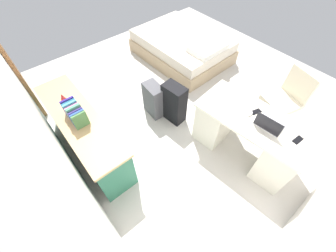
# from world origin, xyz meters

# --- Properties ---
(ground_plane) EXTENTS (5.60, 5.60, 0.00)m
(ground_plane) POSITION_xyz_m (0.00, 0.00, 0.00)
(ground_plane) COLOR beige
(wall_back) EXTENTS (4.60, 0.10, 2.83)m
(wall_back) POSITION_xyz_m (0.00, 2.04, 1.41)
(wall_back) COLOR white
(wall_back) RESTS_ON ground_plane
(door_wooden) EXTENTS (0.88, 0.05, 2.04)m
(door_wooden) POSITION_xyz_m (1.75, 1.96, 1.02)
(door_wooden) COLOR #936038
(door_wooden) RESTS_ON ground_plane
(desk) EXTENTS (1.51, 0.82, 0.74)m
(desk) POSITION_xyz_m (-1.24, -0.01, 0.39)
(desk) COLOR silver
(desk) RESTS_ON ground_plane
(office_chair) EXTENTS (0.57, 0.57, 0.94)m
(office_chair) POSITION_xyz_m (-1.22, -0.91, 0.42)
(office_chair) COLOR black
(office_chair) RESTS_ON ground_plane
(credenza) EXTENTS (1.80, 0.48, 0.73)m
(credenza) POSITION_xyz_m (0.21, 1.66, 0.36)
(credenza) COLOR #28664C
(credenza) RESTS_ON ground_plane
(bed) EXTENTS (1.94, 1.45, 0.58)m
(bed) POSITION_xyz_m (1.10, -0.96, 0.24)
(bed) COLOR tan
(bed) RESTS_ON ground_plane
(suitcase_black) EXTENTS (0.38, 0.26, 0.68)m
(suitcase_black) POSITION_xyz_m (-0.11, 0.32, 0.34)
(suitcase_black) COLOR black
(suitcase_black) RESTS_ON ground_plane
(suitcase_spare_grey) EXTENTS (0.37, 0.24, 0.57)m
(suitcase_spare_grey) POSITION_xyz_m (0.20, 0.49, 0.29)
(suitcase_spare_grey) COLOR #4C4C51
(suitcase_spare_grey) RESTS_ON ground_plane
(laptop) EXTENTS (0.33, 0.25, 0.21)m
(laptop) POSITION_xyz_m (-1.41, -0.00, 0.79)
(laptop) COLOR #B7B7BC
(laptop) RESTS_ON desk
(computer_mouse) EXTENTS (0.07, 0.11, 0.03)m
(computer_mouse) POSITION_xyz_m (-1.15, -0.01, 0.76)
(computer_mouse) COLOR white
(computer_mouse) RESTS_ON desk
(cell_phone_near_laptop) EXTENTS (0.08, 0.14, 0.01)m
(cell_phone_near_laptop) POSITION_xyz_m (-1.74, -0.11, 0.75)
(cell_phone_near_laptop) COLOR black
(cell_phone_near_laptop) RESTS_ON desk
(cell_phone_by_mouse) EXTENTS (0.10, 0.15, 0.01)m
(cell_phone_by_mouse) POSITION_xyz_m (-1.17, -0.10, 0.75)
(cell_phone_by_mouse) COLOR black
(cell_phone_by_mouse) RESTS_ON desk
(book_row) EXTENTS (0.35, 0.17, 0.24)m
(book_row) POSITION_xyz_m (0.19, 1.66, 0.83)
(book_row) COLOR #437141
(book_row) RESTS_ON credenza
(figurine_small) EXTENTS (0.08, 0.08, 0.11)m
(figurine_small) POSITION_xyz_m (0.60, 1.66, 0.78)
(figurine_small) COLOR red
(figurine_small) RESTS_ON credenza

